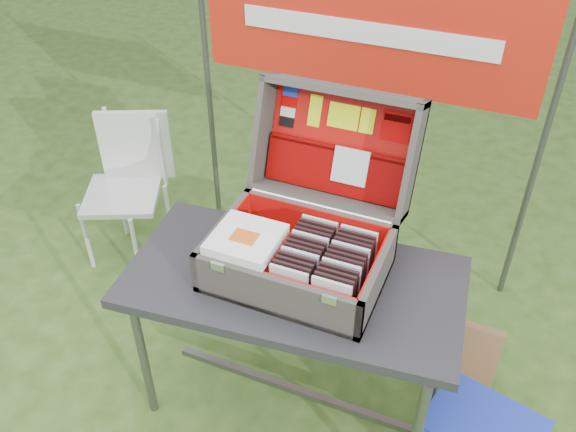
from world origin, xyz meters
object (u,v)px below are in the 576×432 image
at_px(table, 293,348).
at_px(chair, 122,197).
at_px(cardboard_box, 459,356).
at_px(suitcase, 304,206).

relative_size(table, chair, 1.48).
xyz_separation_m(chair, cardboard_box, (1.85, -0.16, -0.25)).
bearing_deg(cardboard_box, table, -145.86).
bearing_deg(chair, cardboard_box, -29.76).
bearing_deg(table, cardboard_box, 27.57).
bearing_deg(suitcase, chair, 157.99).
distance_m(table, chair, 1.35).
xyz_separation_m(suitcase, chair, (-1.23, 0.50, -0.63)).
bearing_deg(cardboard_box, suitcase, -150.87).
relative_size(suitcase, cardboard_box, 1.82).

